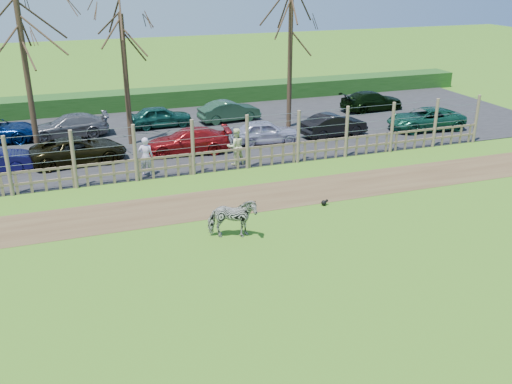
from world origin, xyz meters
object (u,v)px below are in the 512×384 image
object	(u,v)px
tree_mid	(123,49)
car_3	(188,141)
car_2	(79,150)
car_4	(265,132)
zebra	(232,219)
tree_right	(291,33)
car_13	(372,101)
visitor_a	(146,156)
car_9	(69,126)
crow	(324,203)
car_11	(229,111)
tree_left	(22,39)
car_5	(334,125)
car_10	(160,116)
car_6	(425,119)
visitor_b	(236,146)

from	to	relation	value
tree_mid	car_3	world-z (taller)	tree_mid
car_2	car_4	bearing A→B (deg)	-93.56
zebra	tree_right	bearing A→B (deg)	-14.30
tree_mid	car_13	world-z (taller)	tree_mid
tree_right	visitor_a	distance (m)	11.40
car_2	car_13	bearing A→B (deg)	-79.93
visitor_a	car_9	size ratio (longest dim) A/B	0.42
crow	car_11	bearing A→B (deg)	89.19
tree_right	car_4	world-z (taller)	tree_right
tree_left	car_13	world-z (taller)	tree_left
crow	tree_right	bearing A→B (deg)	74.57
tree_mid	zebra	size ratio (longest dim) A/B	4.09
car_11	car_4	bearing A→B (deg)	178.37
visitor_a	car_13	size ratio (longest dim) A/B	0.42
car_4	car_5	world-z (taller)	same
car_4	car_10	bearing A→B (deg)	47.58
tree_left	car_10	size ratio (longest dim) A/B	2.24
crow	car_9	bearing A→B (deg)	124.42
tree_mid	car_4	bearing A→B (deg)	-18.03
zebra	car_13	bearing A→B (deg)	-27.86
zebra	crow	distance (m)	4.47
tree_mid	zebra	bearing A→B (deg)	-81.67
car_6	car_4	bearing A→B (deg)	-88.13
car_9	car_4	bearing A→B (deg)	63.59
car_4	visitor_b	bearing A→B (deg)	143.77
car_4	car_9	size ratio (longest dim) A/B	0.85
car_3	car_9	size ratio (longest dim) A/B	1.00
tree_mid	tree_right	world-z (taller)	tree_right
car_3	car_6	xyz separation A→B (m)	(13.52, -0.19, 0.00)
visitor_b	car_3	distance (m)	2.99
visitor_b	visitor_a	bearing A→B (deg)	1.82
crow	car_3	bearing A→B (deg)	113.18
visitor_b	car_9	bearing A→B (deg)	-45.34
tree_left	visitor_a	distance (m)	7.65
car_5	car_13	xyz separation A→B (m)	(4.89, 4.48, 0.00)
crow	car_3	distance (m)	8.86
tree_right	car_3	size ratio (longest dim) A/B	1.78
tree_left	crow	size ratio (longest dim) A/B	27.60
tree_mid	car_3	bearing A→B (deg)	-44.90
crow	car_9	xyz separation A→B (m)	(-8.87, 12.95, 0.53)
visitor_a	crow	bearing A→B (deg)	152.88
car_3	visitor_a	bearing A→B (deg)	-37.55
tree_left	car_10	xyz separation A→B (m)	(6.56, 3.81, -4.98)
zebra	car_9	world-z (taller)	zebra
tree_right	visitor_a	xyz separation A→B (m)	(-8.99, -5.51, -4.34)
tree_mid	car_4	world-z (taller)	tree_mid
zebra	car_10	xyz separation A→B (m)	(0.30, 14.89, -0.07)
car_3	car_13	world-z (taller)	same
tree_mid	car_6	xyz separation A→B (m)	(15.98, -2.65, -4.23)
car_10	car_11	world-z (taller)	same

